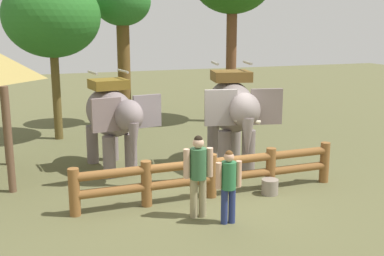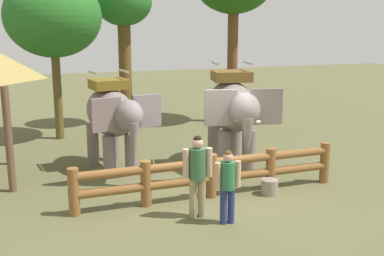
{
  "view_description": "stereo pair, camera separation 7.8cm",
  "coord_description": "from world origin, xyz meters",
  "px_view_note": "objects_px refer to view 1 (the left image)",
  "views": [
    {
      "loc": [
        -4.11,
        -10.05,
        4.04
      ],
      "look_at": [
        0.0,
        1.18,
        1.4
      ],
      "focal_mm": 44.62,
      "sensor_mm": 36.0,
      "label": 1
    },
    {
      "loc": [
        -4.03,
        -10.07,
        4.04
      ],
      "look_at": [
        0.0,
        1.18,
        1.4
      ],
      "focal_mm": 44.62,
      "sensor_mm": 36.0,
      "label": 2
    }
  ],
  "objects_px": {
    "tree_far_right": "(52,17)",
    "tree_back_center": "(122,9)",
    "feed_bucket": "(270,187)",
    "tourist_man_in_blue": "(198,171)",
    "elephant_center": "(232,110)",
    "tourist_woman_in_black": "(229,182)",
    "log_fence": "(212,173)",
    "elephant_near_left": "(112,116)"
  },
  "relations": [
    {
      "from": "elephant_near_left",
      "to": "log_fence",
      "type": "bearing_deg",
      "value": -58.99
    },
    {
      "from": "elephant_near_left",
      "to": "elephant_center",
      "type": "bearing_deg",
      "value": -16.09
    },
    {
      "from": "elephant_center",
      "to": "tree_far_right",
      "type": "distance_m",
      "value": 7.28
    },
    {
      "from": "elephant_near_left",
      "to": "elephant_center",
      "type": "relative_size",
      "value": 0.92
    },
    {
      "from": "feed_bucket",
      "to": "tourist_man_in_blue",
      "type": "bearing_deg",
      "value": -161.78
    },
    {
      "from": "elephant_center",
      "to": "log_fence",
      "type": "bearing_deg",
      "value": -125.72
    },
    {
      "from": "elephant_near_left",
      "to": "tree_back_center",
      "type": "bearing_deg",
      "value": 74.59
    },
    {
      "from": "tree_back_center",
      "to": "feed_bucket",
      "type": "bearing_deg",
      "value": -80.36
    },
    {
      "from": "tree_back_center",
      "to": "tourist_woman_in_black",
      "type": "bearing_deg",
      "value": -90.6
    },
    {
      "from": "tourist_man_in_blue",
      "to": "tree_far_right",
      "type": "bearing_deg",
      "value": 104.7
    },
    {
      "from": "elephant_center",
      "to": "feed_bucket",
      "type": "bearing_deg",
      "value": -91.06
    },
    {
      "from": "log_fence",
      "to": "tourist_man_in_blue",
      "type": "xyz_separation_m",
      "value": [
        -0.72,
        -1.0,
        0.43
      ]
    },
    {
      "from": "log_fence",
      "to": "tourist_man_in_blue",
      "type": "height_order",
      "value": "tourist_man_in_blue"
    },
    {
      "from": "elephant_near_left",
      "to": "tourist_man_in_blue",
      "type": "height_order",
      "value": "elephant_near_left"
    },
    {
      "from": "tourist_woman_in_black",
      "to": "feed_bucket",
      "type": "xyz_separation_m",
      "value": [
        1.65,
        1.21,
        -0.71
      ]
    },
    {
      "from": "log_fence",
      "to": "elephant_center",
      "type": "height_order",
      "value": "elephant_center"
    },
    {
      "from": "log_fence",
      "to": "elephant_near_left",
      "type": "height_order",
      "value": "elephant_near_left"
    },
    {
      "from": "log_fence",
      "to": "feed_bucket",
      "type": "distance_m",
      "value": 1.49
    },
    {
      "from": "tourist_woman_in_black",
      "to": "feed_bucket",
      "type": "distance_m",
      "value": 2.17
    },
    {
      "from": "feed_bucket",
      "to": "elephant_center",
      "type": "bearing_deg",
      "value": 88.94
    },
    {
      "from": "elephant_center",
      "to": "feed_bucket",
      "type": "height_order",
      "value": "elephant_center"
    },
    {
      "from": "elephant_center",
      "to": "tourist_man_in_blue",
      "type": "height_order",
      "value": "elephant_center"
    },
    {
      "from": "tourist_woman_in_black",
      "to": "tree_back_center",
      "type": "xyz_separation_m",
      "value": [
        0.11,
        10.28,
        3.68
      ]
    },
    {
      "from": "tree_far_right",
      "to": "tree_back_center",
      "type": "bearing_deg",
      "value": 28.71
    },
    {
      "from": "elephant_near_left",
      "to": "tree_back_center",
      "type": "xyz_separation_m",
      "value": [
        1.61,
        5.84,
        3.03
      ]
    },
    {
      "from": "tree_back_center",
      "to": "feed_bucket",
      "type": "distance_m",
      "value": 10.2
    },
    {
      "from": "tourist_woman_in_black",
      "to": "tourist_man_in_blue",
      "type": "distance_m",
      "value": 0.7
    },
    {
      "from": "tourist_woman_in_black",
      "to": "tourist_man_in_blue",
      "type": "relative_size",
      "value": 0.87
    },
    {
      "from": "feed_bucket",
      "to": "tourist_woman_in_black",
      "type": "bearing_deg",
      "value": -143.74
    },
    {
      "from": "tree_back_center",
      "to": "feed_bucket",
      "type": "relative_size",
      "value": 14.42
    },
    {
      "from": "tourist_woman_in_black",
      "to": "elephant_center",
      "type": "bearing_deg",
      "value": 64.3
    },
    {
      "from": "tree_back_center",
      "to": "tree_far_right",
      "type": "relative_size",
      "value": 1.03
    },
    {
      "from": "log_fence",
      "to": "elephant_near_left",
      "type": "bearing_deg",
      "value": 121.01
    },
    {
      "from": "tourist_man_in_blue",
      "to": "tree_back_center",
      "type": "height_order",
      "value": "tree_back_center"
    },
    {
      "from": "log_fence",
      "to": "tourist_man_in_blue",
      "type": "bearing_deg",
      "value": -125.59
    },
    {
      "from": "elephant_near_left",
      "to": "feed_bucket",
      "type": "distance_m",
      "value": 4.72
    },
    {
      "from": "elephant_near_left",
      "to": "tourist_woman_in_black",
      "type": "xyz_separation_m",
      "value": [
        1.5,
        -4.44,
        -0.66
      ]
    },
    {
      "from": "tree_far_right",
      "to": "elephant_center",
      "type": "bearing_deg",
      "value": -50.6
    },
    {
      "from": "elephant_center",
      "to": "tree_back_center",
      "type": "xyz_separation_m",
      "value": [
        -1.58,
        6.77,
        2.9
      ]
    },
    {
      "from": "tree_back_center",
      "to": "log_fence",
      "type": "bearing_deg",
      "value": -89.05
    },
    {
      "from": "tree_far_right",
      "to": "feed_bucket",
      "type": "xyz_separation_m",
      "value": [
        4.28,
        -7.57,
        -4.05
      ]
    },
    {
      "from": "elephant_near_left",
      "to": "tree_far_right",
      "type": "xyz_separation_m",
      "value": [
        -1.13,
        4.34,
        2.68
      ]
    }
  ]
}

